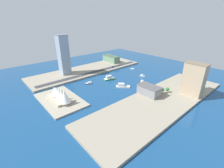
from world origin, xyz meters
TOP-DOWN VIEW (x-y plane):
  - ground_plane at (0.00, 0.00)m, footprint 440.00×440.00m
  - quay_west at (-87.44, 0.00)m, footprint 70.00×240.00m
  - quay_east at (87.44, 0.00)m, footprint 70.00×240.00m
  - peninsula_point at (5.61, 99.27)m, footprint 77.98×46.20m
  - road_strip at (64.84, 0.00)m, footprint 11.36×228.00m
  - yacht_sleek_gray at (-10.45, -58.57)m, footprint 11.92×7.09m
  - sailboat_small_white at (33.07, -78.68)m, footprint 9.07×7.12m
  - ferry_green_doubledeck at (19.45, -0.54)m, footprint 13.04×22.26m
  - water_taxi_orange at (-29.41, -34.52)m, footprint 11.17×9.08m
  - ferry_white_commuter at (-19.96, 4.86)m, footprint 21.35×22.11m
  - patrol_launch_navy at (28.39, 37.30)m, footprint 9.47×12.96m
  - tower_tall_glass at (93.75, 47.97)m, footprint 18.69×18.24m
  - apartment_midrise_tan at (-106.14, -46.90)m, footprint 28.49×16.07m
  - terminal_long_green at (101.45, -76.27)m, footprint 45.02×18.77m
  - warehouse_low_gray at (-66.88, -1.51)m, footprint 31.82×18.81m
  - suv_black at (63.14, -48.75)m, footprint 1.95×5.06m
  - van_white at (61.79, 31.70)m, footprint 1.85×5.11m
  - pickup_red at (62.42, -65.49)m, footprint 2.07×5.03m
  - taxi_yellow_cab at (62.45, -21.57)m, footprint 2.00×4.53m
  - traffic_light_waterfront at (57.69, 5.73)m, footprint 0.36×0.36m
  - opera_landmark at (3.35, 99.27)m, footprint 45.61×22.67m
  - park_tree_cluster at (-78.36, -18.21)m, footprint 8.65×21.59m

SIDE VIEW (x-z plane):
  - ground_plane at x=0.00m, z-range 0.00..0.00m
  - sailboat_small_white at x=33.07m, z-range -4.91..6.72m
  - peninsula_point at x=5.61m, z-range 0.00..2.00m
  - patrol_launch_navy at x=28.39m, z-range -0.48..2.79m
  - yacht_sleek_gray at x=-10.45m, z-range -0.53..3.48m
  - water_taxi_orange at x=-29.41m, z-range -0.67..3.62m
  - quay_west at x=-87.44m, z-range 0.00..3.08m
  - quay_east at x=87.44m, z-range 0.00..3.08m
  - ferry_white_commuter at x=-19.96m, z-range -0.92..5.84m
  - ferry_green_doubledeck at x=19.45m, z-range -1.17..6.59m
  - road_strip at x=64.84m, z-range 3.08..3.23m
  - pickup_red at x=62.42m, z-range 3.23..4.72m
  - taxi_yellow_cab at x=62.45m, z-range 3.21..4.80m
  - van_white at x=61.79m, z-range 3.21..4.86m
  - suv_black at x=63.14m, z-range 3.22..4.86m
  - traffic_light_waterfront at x=57.69m, z-range 4.18..10.68m
  - park_tree_cluster at x=-78.36m, z-range 4.19..13.13m
  - warehouse_low_gray at x=-66.88m, z-range 3.11..16.38m
  - opera_landmark at x=3.35m, z-range -0.11..20.28m
  - terminal_long_green at x=101.45m, z-range 3.11..17.82m
  - apartment_midrise_tan at x=-106.14m, z-range 3.12..49.21m
  - tower_tall_glass at x=93.75m, z-range 3.12..76.10m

